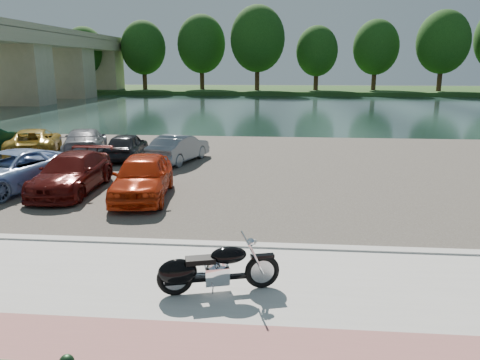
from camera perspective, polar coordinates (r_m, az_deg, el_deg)
The scene contains 17 objects.
ground at distance 9.46m, azimuth -1.49°, elevation -12.98°, with size 200.00×200.00×0.00m, color #595447.
promenade at distance 8.56m, azimuth -2.30°, elevation -15.68°, with size 60.00×6.00×0.10m, color beige.
pink_path at distance 7.27m, azimuth -3.94°, elevation -21.07°, with size 60.00×2.00×0.01m, color #A4615C.
kerb at distance 11.24m, azimuth -0.31°, elevation -8.10°, with size 60.00×0.30×0.14m, color beige.
parking_lot at distance 19.87m, azimuth 2.18°, elevation 1.43°, with size 60.00×18.00×0.04m, color #3F3933.
river at distance 48.59m, azimuth 4.04°, elevation 8.69°, with size 120.00×40.00×0.00m, color black.
far_bank at distance 80.49m, azimuth 4.56°, elevation 10.89°, with size 120.00×24.00×0.60m, color #244117.
bridge at distance 57.31m, azimuth -26.00°, elevation 13.67°, with size 7.00×56.00×8.55m.
far_trees at distance 74.33m, azimuth 8.10°, elevation 16.11°, with size 70.25×10.68×12.52m.
motorcycle at distance 8.89m, azimuth -3.97°, elevation -10.83°, with size 2.28×0.97×1.05m.
car_2 at distance 18.03m, azimuth -26.15°, elevation 1.00°, with size 2.24×4.86×1.35m, color #99B2DE.
car_3 at distance 17.01m, azimuth -19.82°, elevation 0.81°, with size 1.81×4.44×1.29m, color #4C0D0A.
car_4 at distance 15.53m, azimuth -11.81°, elevation 0.43°, with size 1.68×4.18×1.43m, color #B92C0C.
car_6 at distance 24.60m, azimuth -23.79°, elevation 4.26°, with size 2.17×4.71×1.31m, color #B08928.
car_7 at distance 23.57m, azimuth -18.37°, elevation 4.39°, with size 1.87×4.60×1.33m, color gray.
car_8 at distance 22.33m, azimuth -13.64°, elevation 4.07°, with size 1.44×3.59×1.22m, color black.
car_9 at distance 21.22m, azimuth -7.46°, elevation 3.87°, with size 1.31×3.75×1.23m, color slate.
Camera 1 is at (1.00, -8.39, 4.25)m, focal length 35.00 mm.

